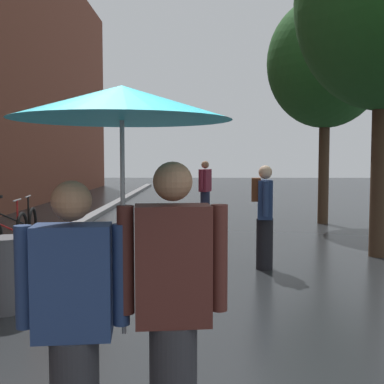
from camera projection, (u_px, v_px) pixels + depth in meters
The scene contains 7 objects.
kerb_strip at pixel (76, 225), 11.98m from camera, with size 0.30×36.00×0.12m, color slate.
street_tree_2 at pixel (326, 63), 12.43m from camera, with size 3.03×3.03×5.90m.
parked_bicycle_6 at pixel (8, 223), 10.07m from camera, with size 1.17×0.84×0.96m.
couple_under_umbrella at pixel (124, 219), 2.53m from camera, with size 1.15×1.15×2.12m.
litter_bin at pixel (6, 274), 5.42m from camera, with size 0.44×0.44×0.85m, color #4C4C51.
pedestrian_walking_midground at pixel (205, 190), 13.20m from camera, with size 0.37×0.54×1.66m.
pedestrian_walking_far at pixel (264, 214), 7.46m from camera, with size 0.35×0.59×1.63m.
Camera 1 is at (-0.15, -1.86, 1.74)m, focal length 44.92 mm.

